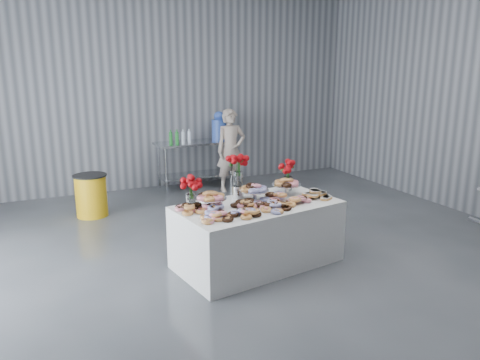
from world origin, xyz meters
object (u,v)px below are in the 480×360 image
object	(u,v)px
water_jug	(219,127)
trash_barrel	(91,195)
prep_table	(195,156)
display_table	(258,234)
person	(231,150)

from	to	relation	value
water_jug	trash_barrel	world-z (taller)	water_jug
trash_barrel	prep_table	bearing A→B (deg)	25.39
display_table	prep_table	size ratio (longest dim) A/B	1.27
prep_table	trash_barrel	xyz separation A→B (m)	(-2.07, -0.98, -0.28)
person	trash_barrel	world-z (taller)	person
prep_table	trash_barrel	bearing A→B (deg)	-154.61
prep_table	person	size ratio (longest dim) A/B	0.97
display_table	prep_table	bearing A→B (deg)	82.26
water_jug	prep_table	bearing A→B (deg)	180.00
trash_barrel	water_jug	bearing A→B (deg)	20.92
prep_table	person	bearing A→B (deg)	-41.94
water_jug	person	xyz separation A→B (m)	(0.04, -0.49, -0.38)
prep_table	person	xyz separation A→B (m)	(0.54, -0.49, 0.15)
display_table	trash_barrel	bearing A→B (deg)	120.04
display_table	water_jug	bearing A→B (deg)	74.82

